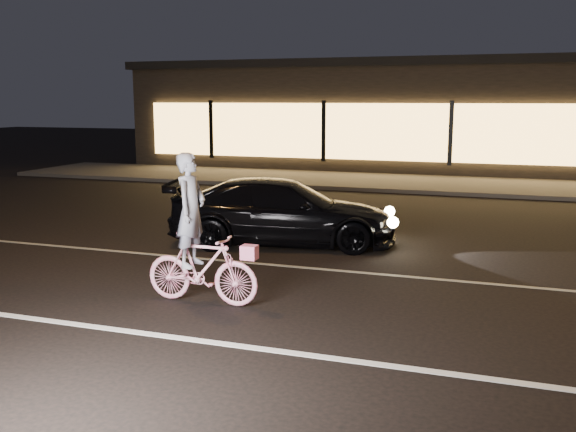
% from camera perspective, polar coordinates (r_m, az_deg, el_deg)
% --- Properties ---
extents(ground, '(90.00, 90.00, 0.00)m').
position_cam_1_polar(ground, '(8.48, 5.36, -8.60)').
color(ground, black).
rests_on(ground, ground).
extents(lane_stripe_near, '(60.00, 0.12, 0.01)m').
position_cam_1_polar(lane_stripe_near, '(7.12, 2.47, -12.33)').
color(lane_stripe_near, silver).
rests_on(lane_stripe_near, ground).
extents(lane_stripe_far, '(60.00, 0.10, 0.01)m').
position_cam_1_polar(lane_stripe_far, '(10.35, 7.96, -5.12)').
color(lane_stripe_far, gray).
rests_on(lane_stripe_far, ground).
extents(sidewalk, '(30.00, 4.00, 0.12)m').
position_cam_1_polar(sidewalk, '(21.06, 13.67, 2.73)').
color(sidewalk, '#383533').
rests_on(sidewalk, ground).
extents(storefront, '(25.40, 8.42, 4.20)m').
position_cam_1_polar(storefront, '(26.84, 15.06, 8.73)').
color(storefront, black).
rests_on(storefront, ground).
extents(cyclist, '(1.63, 0.56, 2.05)m').
position_cam_1_polar(cyclist, '(8.75, -7.94, -3.08)').
color(cyclist, '#FE467E').
rests_on(cyclist, ground).
extents(sedan, '(4.58, 2.66, 1.25)m').
position_cam_1_polar(sedan, '(12.23, -0.45, 0.36)').
color(sedan, black).
rests_on(sedan, ground).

